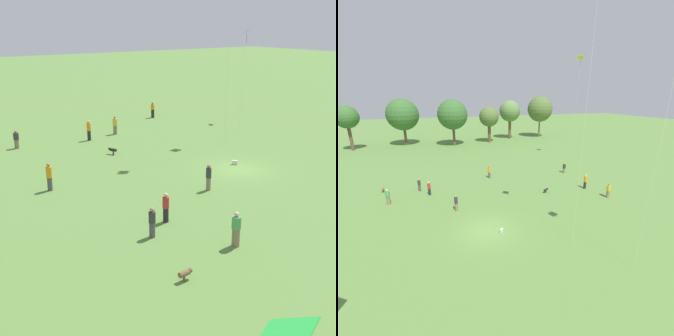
% 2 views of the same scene
% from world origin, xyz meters
% --- Properties ---
extents(ground_plane, '(240.00, 240.00, 0.00)m').
position_xyz_m(ground_plane, '(0.00, 0.00, 0.00)').
color(ground_plane, '#5B843D').
extents(person_0, '(0.49, 0.49, 1.68)m').
position_xyz_m(person_0, '(-4.62, 9.63, 0.84)').
color(person_0, '#232328').
rests_on(person_0, ground_plane).
extents(person_1, '(0.62, 0.62, 1.74)m').
position_xyz_m(person_1, '(14.95, 2.05, 0.85)').
color(person_1, '#847056').
rests_on(person_1, ground_plane).
extents(person_3, '(0.45, 0.45, 1.83)m').
position_xyz_m(person_3, '(3.66, 12.94, 0.92)').
color(person_3, '#4C4C51').
rests_on(person_3, ground_plane).
extents(person_4, '(0.63, 0.63, 1.58)m').
position_xyz_m(person_4, '(15.14, 11.43, 0.76)').
color(person_4, '#847056').
rests_on(person_4, ground_plane).
extents(person_6, '(0.37, 0.37, 1.73)m').
position_xyz_m(person_6, '(-2.09, 4.57, 0.87)').
color(person_6, '#847056').
rests_on(person_6, ground_plane).
extents(person_7, '(0.43, 0.43, 1.73)m').
position_xyz_m(person_7, '(19.56, -5.23, 0.85)').
color(person_7, '#232328').
rests_on(person_7, ground_plane).
extents(person_8, '(0.45, 0.45, 1.87)m').
position_xyz_m(person_8, '(14.14, 5.16, 0.94)').
color(person_8, '#232328').
rests_on(person_8, ground_plane).
extents(person_9, '(0.47, 0.47, 1.60)m').
position_xyz_m(person_9, '(-5.75, 11.24, 0.80)').
color(person_9, '#4C4C51').
rests_on(person_9, ground_plane).
extents(person_10, '(0.46, 0.46, 1.78)m').
position_xyz_m(person_10, '(-8.88, 8.46, 0.87)').
color(person_10, '#847056').
rests_on(person_10, ground_plane).
extents(kite_3, '(0.97, 0.97, 9.56)m').
position_xyz_m(kite_3, '(13.77, -13.49, 8.88)').
color(kite_3, green).
rests_on(kite_3, ground_plane).
extents(dog_0, '(0.75, 0.51, 0.54)m').
position_xyz_m(dog_0, '(8.85, 5.64, 0.38)').
color(dog_0, black).
rests_on(dog_0, ground_plane).
extents(dog_1, '(0.28, 0.69, 0.50)m').
position_xyz_m(dog_1, '(-10.01, 12.33, 0.34)').
color(dog_1, brown).
rests_on(dog_1, ground_plane).
extents(picnic_bag_0, '(0.38, 0.40, 0.31)m').
position_xyz_m(picnic_bag_0, '(1.08, -0.63, 0.16)').
color(picnic_bag_0, beige).
rests_on(picnic_bag_0, ground_plane).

